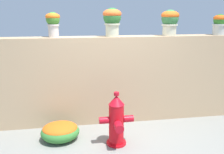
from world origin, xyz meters
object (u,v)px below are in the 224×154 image
(potted_plant_1, at_px, (53,21))
(flower_bush_left, at_px, (60,131))
(potted_plant_2, at_px, (112,19))
(potted_plant_4, at_px, (219,23))
(potted_plant_3, at_px, (170,20))
(fire_hydrant, at_px, (116,121))

(potted_plant_1, height_order, flower_bush_left, potted_plant_1)
(potted_plant_2, height_order, potted_plant_4, potted_plant_2)
(flower_bush_left, bearing_deg, potted_plant_2, 32.80)
(potted_plant_1, distance_m, flower_bush_left, 1.88)
(potted_plant_2, bearing_deg, flower_bush_left, -147.20)
(potted_plant_1, xyz_separation_m, flower_bush_left, (0.06, -0.67, -1.76))
(potted_plant_3, height_order, flower_bush_left, potted_plant_3)
(potted_plant_1, relative_size, fire_hydrant, 0.49)
(potted_plant_1, bearing_deg, potted_plant_3, -0.92)
(potted_plant_2, bearing_deg, potted_plant_4, -0.32)
(potted_plant_2, bearing_deg, potted_plant_1, 177.65)
(potted_plant_4, relative_size, fire_hydrant, 0.45)
(potted_plant_1, distance_m, potted_plant_4, 3.13)
(potted_plant_4, bearing_deg, flower_bush_left, -168.59)
(potted_plant_2, xyz_separation_m, potted_plant_3, (1.09, 0.01, -0.03))
(potted_plant_1, height_order, potted_plant_3, potted_plant_3)
(flower_bush_left, bearing_deg, potted_plant_4, 11.41)
(fire_hydrant, bearing_deg, potted_plant_2, 85.12)
(fire_hydrant, xyz_separation_m, flower_bush_left, (-0.90, 0.29, -0.24))
(potted_plant_4, bearing_deg, potted_plant_2, 179.68)
(potted_plant_4, bearing_deg, fire_hydrant, -157.21)
(potted_plant_2, relative_size, potted_plant_4, 1.28)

